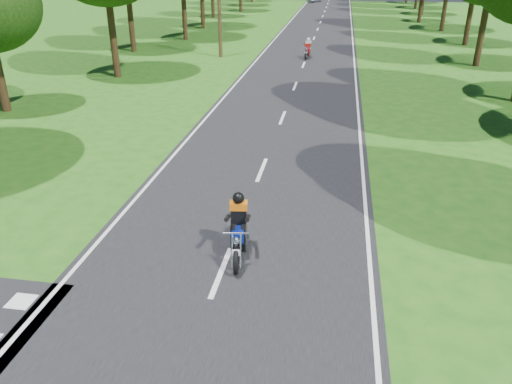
# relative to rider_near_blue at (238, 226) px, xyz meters

# --- Properties ---
(ground) EXTENTS (160.00, 160.00, 0.00)m
(ground) POSITION_rel_rider_near_blue_xyz_m (-0.25, -2.79, -0.78)
(ground) COLOR #1B5212
(ground) RESTS_ON ground
(main_road) EXTENTS (7.00, 140.00, 0.02)m
(main_road) POSITION_rel_rider_near_blue_xyz_m (-0.25, 47.21, -0.77)
(main_road) COLOR black
(main_road) RESTS_ON ground
(road_markings) EXTENTS (7.40, 140.00, 0.01)m
(road_markings) POSITION_rel_rider_near_blue_xyz_m (-0.38, 45.34, -0.76)
(road_markings) COLOR silver
(road_markings) RESTS_ON main_road
(rider_near_blue) EXTENTS (0.85, 1.89, 1.52)m
(rider_near_blue) POSITION_rel_rider_near_blue_xyz_m (0.00, 0.00, 0.00)
(rider_near_blue) COLOR #0D2196
(rider_near_blue) RESTS_ON main_road
(rider_far_red) EXTENTS (0.69, 1.69, 1.37)m
(rider_far_red) POSITION_rel_rider_near_blue_xyz_m (-0.16, 25.60, -0.08)
(rider_far_red) COLOR #B50D27
(rider_far_red) RESTS_ON main_road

